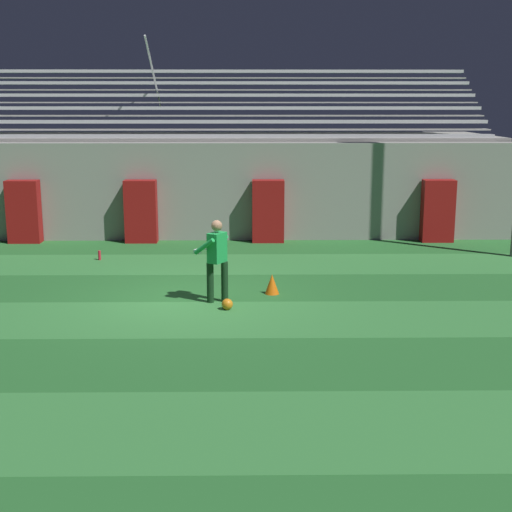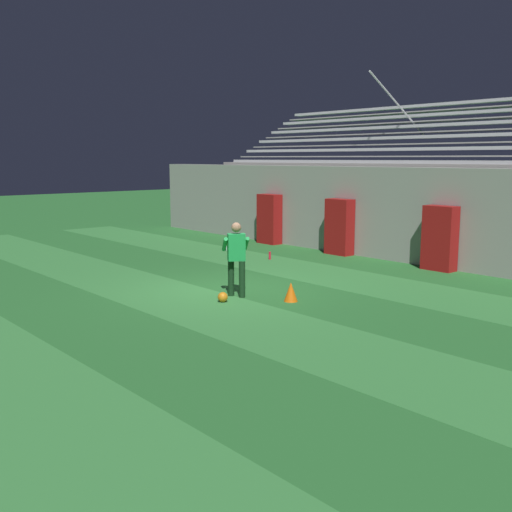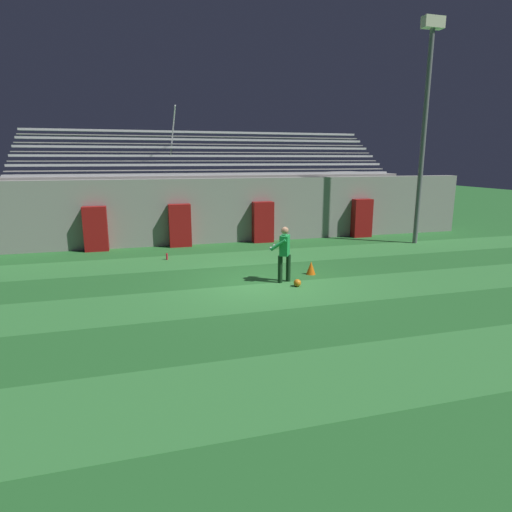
# 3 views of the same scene
# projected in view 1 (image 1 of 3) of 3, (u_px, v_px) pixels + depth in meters

# --- Properties ---
(ground_plane) EXTENTS (80.00, 80.00, 0.00)m
(ground_plane) POSITION_uv_depth(u_px,v_px,m) (188.00, 298.00, 14.66)
(ground_plane) COLOR #286B2D
(turf_stripe_near) EXTENTS (28.00, 2.28, 0.01)m
(turf_stripe_near) POSITION_uv_depth(u_px,v_px,m) (149.00, 429.00, 8.80)
(turf_stripe_near) COLOR #38843D
(turf_stripe_near) RESTS_ON ground
(turf_stripe_mid) EXTENTS (28.00, 2.28, 0.01)m
(turf_stripe_mid) POSITION_uv_depth(u_px,v_px,m) (182.00, 319.00, 13.25)
(turf_stripe_mid) COLOR #38843D
(turf_stripe_mid) RESTS_ON ground
(turf_stripe_far) EXTENTS (28.00, 2.28, 0.01)m
(turf_stripe_far) POSITION_uv_depth(u_px,v_px,m) (198.00, 264.00, 17.70)
(turf_stripe_far) COLOR #38843D
(turf_stripe_far) RESTS_ON ground
(back_wall) EXTENTS (24.00, 0.60, 2.80)m
(back_wall) POSITION_uv_depth(u_px,v_px,m) (205.00, 191.00, 20.72)
(back_wall) COLOR #999691
(back_wall) RESTS_ON ground
(padding_pillar_gate_left) EXTENTS (0.91, 0.44, 1.78)m
(padding_pillar_gate_left) POSITION_uv_depth(u_px,v_px,m) (141.00, 211.00, 20.26)
(padding_pillar_gate_left) COLOR maroon
(padding_pillar_gate_left) RESTS_ON ground
(padding_pillar_gate_right) EXTENTS (0.91, 0.44, 1.78)m
(padding_pillar_gate_right) POSITION_uv_depth(u_px,v_px,m) (268.00, 211.00, 20.31)
(padding_pillar_gate_right) COLOR maroon
(padding_pillar_gate_right) RESTS_ON ground
(padding_pillar_far_left) EXTENTS (0.91, 0.44, 1.78)m
(padding_pillar_far_left) POSITION_uv_depth(u_px,v_px,m) (24.00, 212.00, 20.22)
(padding_pillar_far_left) COLOR maroon
(padding_pillar_far_left) RESTS_ON ground
(padding_pillar_far_right) EXTENTS (0.91, 0.44, 1.78)m
(padding_pillar_far_right) POSITION_uv_depth(u_px,v_px,m) (438.00, 211.00, 20.37)
(padding_pillar_far_right) COLOR maroon
(padding_pillar_far_right) RESTS_ON ground
(bleacher_stand) EXTENTS (18.00, 4.75, 5.83)m
(bleacher_stand) POSITION_uv_depth(u_px,v_px,m) (210.00, 178.00, 23.32)
(bleacher_stand) COLOR #999691
(bleacher_stand) RESTS_ON ground
(goalkeeper) EXTENTS (0.71, 0.74, 1.67)m
(goalkeeper) POSITION_uv_depth(u_px,v_px,m) (216.00, 256.00, 14.19)
(goalkeeper) COLOR #143319
(goalkeeper) RESTS_ON ground
(soccer_ball) EXTENTS (0.22, 0.22, 0.22)m
(soccer_ball) POSITION_uv_depth(u_px,v_px,m) (227.00, 304.00, 13.82)
(soccer_ball) COLOR orange
(soccer_ball) RESTS_ON ground
(traffic_cone) EXTENTS (0.30, 0.30, 0.42)m
(traffic_cone) POSITION_uv_depth(u_px,v_px,m) (272.00, 284.00, 14.94)
(traffic_cone) COLOR orange
(traffic_cone) RESTS_ON ground
(water_bottle) EXTENTS (0.07, 0.07, 0.24)m
(water_bottle) POSITION_uv_depth(u_px,v_px,m) (99.00, 255.00, 18.14)
(water_bottle) COLOR red
(water_bottle) RESTS_ON ground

